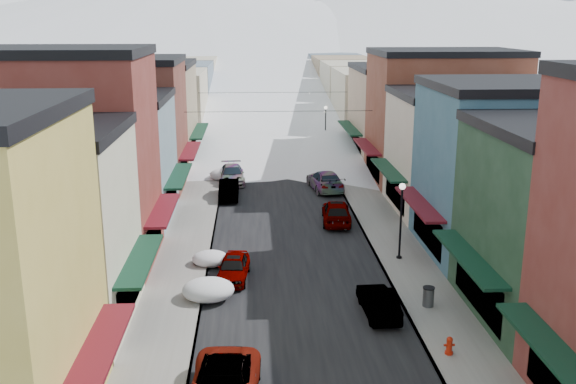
{
  "coord_description": "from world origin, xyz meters",
  "views": [
    {
      "loc": [
        -2.36,
        -15.57,
        13.91
      ],
      "look_at": [
        0.0,
        26.15,
        2.65
      ],
      "focal_mm": 40.0,
      "sensor_mm": 36.0,
      "label": 1
    }
  ],
  "objects": [
    {
      "name": "road",
      "position": [
        0.0,
        60.0,
        0.01
      ],
      "size": [
        10.0,
        160.0,
        0.01
      ],
      "primitive_type": "cube",
      "color": "black",
      "rests_on": "ground"
    },
    {
      "name": "sidewalk_left",
      "position": [
        -6.6,
        60.0,
        0.07
      ],
      "size": [
        3.2,
        160.0,
        0.15
      ],
      "primitive_type": "cube",
      "color": "gray",
      "rests_on": "ground"
    },
    {
      "name": "sidewalk_right",
      "position": [
        6.6,
        60.0,
        0.07
      ],
      "size": [
        3.2,
        160.0,
        0.15
      ],
      "primitive_type": "cube",
      "color": "gray",
      "rests_on": "ground"
    },
    {
      "name": "curb_left",
      "position": [
        -5.05,
        60.0,
        0.07
      ],
      "size": [
        0.1,
        160.0,
        0.15
      ],
      "primitive_type": "cube",
      "color": "slate",
      "rests_on": "ground"
    },
    {
      "name": "curb_right",
      "position": [
        5.05,
        60.0,
        0.07
      ],
      "size": [
        0.1,
        160.0,
        0.15
      ],
      "primitive_type": "cube",
      "color": "slate",
      "rests_on": "ground"
    },
    {
      "name": "bldg_l_cream",
      "position": [
        -13.19,
        12.5,
        4.76
      ],
      "size": [
        11.3,
        8.2,
        9.5
      ],
      "color": "beige",
      "rests_on": "ground"
    },
    {
      "name": "bldg_l_brick_near",
      "position": [
        -13.69,
        20.5,
        6.26
      ],
      "size": [
        12.3,
        8.2,
        12.5
      ],
      "color": "maroon",
      "rests_on": "ground"
    },
    {
      "name": "bldg_l_grayblue",
      "position": [
        -13.19,
        29.0,
        4.51
      ],
      "size": [
        11.3,
        9.2,
        9.0
      ],
      "color": "gray",
      "rests_on": "ground"
    },
    {
      "name": "bldg_l_brick_far",
      "position": [
        -14.19,
        38.0,
        5.51
      ],
      "size": [
        13.3,
        9.2,
        11.0
      ],
      "color": "brown",
      "rests_on": "ground"
    },
    {
      "name": "bldg_l_tan",
      "position": [
        -13.19,
        48.0,
        5.01
      ],
      "size": [
        11.3,
        11.2,
        10.0
      ],
      "color": "#988464",
      "rests_on": "ground"
    },
    {
      "name": "bldg_r_blue",
      "position": [
        13.19,
        21.0,
        5.26
      ],
      "size": [
        11.3,
        9.2,
        10.5
      ],
      "color": "#335E74",
      "rests_on": "ground"
    },
    {
      "name": "bldg_r_cream",
      "position": [
        13.69,
        30.0,
        4.51
      ],
      "size": [
        12.3,
        9.2,
        9.0
      ],
      "color": "beige",
      "rests_on": "ground"
    },
    {
      "name": "bldg_r_brick_far",
      "position": [
        14.19,
        39.0,
        5.76
      ],
      "size": [
        13.3,
        9.2,
        11.5
      ],
      "color": "brown",
      "rests_on": "ground"
    },
    {
      "name": "bldg_r_tan",
      "position": [
        13.19,
        49.0,
        4.76
      ],
      "size": [
        11.3,
        11.2,
        9.5
      ],
      "color": "tan",
      "rests_on": "ground"
    },
    {
      "name": "distant_blocks",
      "position": [
        0.0,
        83.0,
        4.0
      ],
      "size": [
        34.0,
        55.0,
        8.0
      ],
      "color": "gray",
      "rests_on": "ground"
    },
    {
      "name": "mountain_ridge",
      "position": [
        -19.47,
        277.18,
        14.36
      ],
      "size": [
        670.0,
        340.0,
        34.0
      ],
      "color": "silver",
      "rests_on": "ground"
    },
    {
      "name": "overhead_cables",
      "position": [
        0.0,
        47.5,
        6.2
      ],
      "size": [
        16.4,
        15.04,
        0.04
      ],
      "color": "black",
      "rests_on": "ground"
    },
    {
      "name": "car_silver_sedan",
      "position": [
        -3.5,
        17.62,
        0.68
      ],
      "size": [
        1.99,
        4.15,
        1.37
      ],
      "primitive_type": "imported",
      "rotation": [
        0.0,
        0.0,
        -0.1
      ],
      "color": "#A4A5AC",
      "rests_on": "ground"
    },
    {
      "name": "car_dark_hatch",
      "position": [
        -4.3,
        34.24,
        0.73
      ],
      "size": [
        1.57,
        4.43,
        1.46
      ],
      "primitive_type": "imported",
      "rotation": [
        0.0,
        0.0,
        0.01
      ],
      "color": "black",
      "rests_on": "ground"
    },
    {
      "name": "car_silver_wagon",
      "position": [
        -4.18,
        39.46,
        0.75
      ],
      "size": [
        2.42,
        5.32,
        1.51
      ],
      "primitive_type": "imported",
      "rotation": [
        0.0,
        0.0,
        0.06
      ],
      "color": "#A9ACB1",
      "rests_on": "ground"
    },
    {
      "name": "car_green_sedan",
      "position": [
        3.65,
        12.82,
        0.67
      ],
      "size": [
        1.59,
        4.11,
        1.34
      ],
      "primitive_type": "imported",
      "rotation": [
        0.0,
        0.0,
        3.19
      ],
      "color": "black",
      "rests_on": "ground"
    },
    {
      "name": "car_gray_suv",
      "position": [
        3.5,
        27.41,
        0.83
      ],
      "size": [
        2.36,
        5.03,
        1.67
      ],
      "primitive_type": "imported",
      "rotation": [
        0.0,
        0.0,
        3.06
      ],
      "color": "#92939A",
      "rests_on": "ground"
    },
    {
      "name": "car_black_sedan",
      "position": [
        3.73,
        36.53,
        0.82
      ],
      "size": [
        3.04,
        5.92,
        1.64
      ],
      "primitive_type": "imported",
      "rotation": [
        0.0,
        0.0,
        3.28
      ],
      "color": "black",
      "rests_on": "ground"
    },
    {
      "name": "car_lane_silver",
      "position": [
        -0.95,
        51.72,
        0.78
      ],
      "size": [
        2.27,
        4.72,
        1.56
      ],
      "primitive_type": "imported",
      "rotation": [
        0.0,
        0.0,
        -0.1
      ],
      "color": "#A9ACB1",
      "rests_on": "ground"
    },
    {
      "name": "car_lane_white",
      "position": [
        1.52,
        60.63,
        0.72
      ],
      "size": [
        2.46,
        5.21,
        1.44
      ],
      "primitive_type": "imported",
      "rotation": [
        0.0,
        0.0,
        3.13
      ],
      "color": "white",
      "rests_on": "ground"
    },
    {
      "name": "fire_hydrant",
      "position": [
        5.87,
        8.57,
        0.51
      ],
      "size": [
        0.47,
        0.35,
        0.8
      ],
      "color": "red",
      "rests_on": "sidewalk_right"
    },
    {
      "name": "trash_can",
      "position": [
        6.25,
        13.29,
        0.66
      ],
      "size": [
        0.59,
        0.59,
        1.0
      ],
      "color": "#4E5053",
      "rests_on": "sidewalk_right"
    },
    {
      "name": "streetlamp_near",
      "position": [
        6.29,
        19.91,
        3.06
      ],
      "size": [
        0.38,
        0.38,
        4.61
      ],
      "color": "black",
      "rests_on": "sidewalk_right"
    },
    {
      "name": "streetlamp_far",
      "position": [
        5.82,
        55.0,
        3.01
      ],
      "size": [
        0.38,
        0.38,
        4.53
      ],
      "color": "black",
      "rests_on": "sidewalk_right"
    },
    {
      "name": "snow_pile_near",
      "position": [
        -4.71,
        15.03,
        0.54
      ],
      "size": [
        2.68,
        2.85,
        1.13
      ],
      "color": "white",
      "rests_on": "ground"
    },
    {
      "name": "snow_pile_mid",
      "position": [
        -4.88,
        19.77,
        0.43
      ],
      "size": [
        2.13,
        2.51,
        0.9
      ],
      "color": "white",
      "rests_on": "ground"
    },
    {
      "name": "snow_pile_far",
      "position": [
        -4.88,
        40.38,
        0.53
      ],
      "size": [
        2.61,
        2.8,
        1.1
      ],
      "color": "white",
      "rests_on": "ground"
    }
  ]
}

